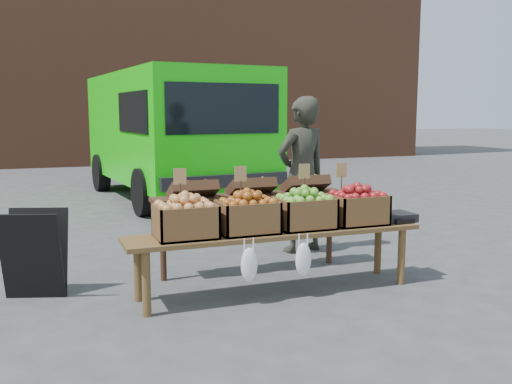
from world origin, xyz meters
name	(u,v)px	position (x,y,z in m)	size (l,w,h in m)	color
ground	(178,306)	(0.00, 0.00, 0.00)	(80.00, 80.00, 0.00)	#444446
brick_building	(65,4)	(0.00, 15.00, 5.00)	(24.00, 4.00, 10.00)	brown
delivery_van	(173,137)	(1.34, 5.99, 1.15)	(2.36, 5.16, 2.31)	#13DA0B
vendor	(302,175)	(1.80, 1.36, 0.90)	(0.65, 0.43, 1.79)	#282A21
chalkboard_sign	(35,254)	(-1.11, 0.66, 0.39)	(0.52, 0.29, 0.79)	black
back_table	(251,221)	(0.94, 0.76, 0.52)	(2.10, 0.44, 1.04)	#382215
display_bench	(276,261)	(0.92, 0.04, 0.28)	(2.70, 0.56, 0.57)	brown
crate_golden_apples	(185,221)	(0.09, 0.04, 0.71)	(0.50, 0.40, 0.28)	#AE9E41
crate_russet_pears	(247,217)	(0.64, 0.04, 0.71)	(0.50, 0.40, 0.28)	#A75611
crate_red_apples	(304,213)	(1.19, 0.04, 0.71)	(0.50, 0.40, 0.28)	#478D2A
crate_green_apples	(357,209)	(1.74, 0.04, 0.71)	(0.50, 0.40, 0.28)	maroon
weighing_scale	(395,217)	(2.17, 0.04, 0.61)	(0.34, 0.30, 0.08)	black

